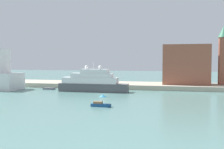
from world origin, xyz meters
The scene contains 10 objects.
ground centered at (0.00, 0.00, 0.00)m, with size 400.00×400.00×0.00m, color slate.
quay_dock centered at (0.00, 25.51, 0.89)m, with size 110.00×19.03×1.78m, color #ADA38E.
large_yacht centered at (-5.60, 6.93, 3.29)m, with size 25.29×4.43×10.90m.
small_motorboat centered at (6.02, -22.71, 1.07)m, with size 4.88×1.79×3.05m.
work_barge centered at (-24.34, 10.38, 0.33)m, with size 4.43×1.97×0.65m, color #595966.
harbor_building centered at (27.50, 26.48, 9.63)m, with size 17.97×11.62×15.71m, color #93513D.
bell_tower centered at (41.44, 26.98, 14.31)m, with size 4.18×4.18×22.89m.
parked_car centered at (-12.17, 23.64, 2.43)m, with size 4.21×1.87×1.52m.
person_figure centered at (-6.23, 21.56, 2.59)m, with size 0.36×0.36×1.75m.
mooring_bollard centered at (-1.08, 17.27, 2.20)m, with size 0.42×0.42×0.85m, color black.
Camera 1 is at (23.96, -85.79, 11.32)m, focal length 43.43 mm.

